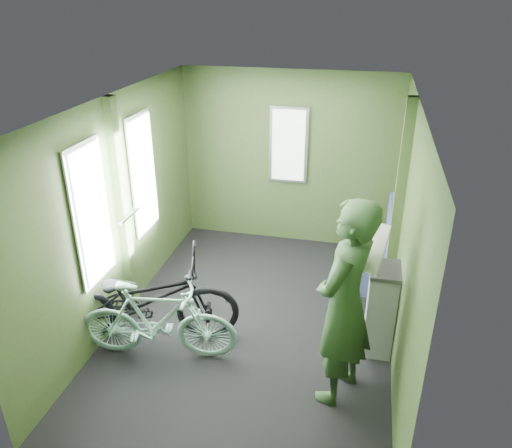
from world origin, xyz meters
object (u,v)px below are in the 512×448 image
at_px(passenger, 344,304).
at_px(waste_box, 381,309).
at_px(bench_seat, 370,257).
at_px(bicycle_mint, 161,359).
at_px(bicycle_black, 150,339).

relative_size(passenger, waste_box, 2.03).
bearing_deg(bench_seat, bicycle_mint, -133.89).
xyz_separation_m(passenger, waste_box, (0.33, 0.68, -0.46)).
bearing_deg(passenger, bench_seat, -163.05).
bearing_deg(bicycle_mint, passenger, -99.58).
relative_size(passenger, bench_seat, 1.91).
distance_m(waste_box, bench_seat, 1.33).
xyz_separation_m(passenger, bench_seat, (0.21, 1.99, -0.63)).
distance_m(bicycle_mint, passenger, 1.90).
relative_size(bicycle_black, waste_box, 2.02).
bearing_deg(bicycle_black, passenger, -114.19).
distance_m(bicycle_mint, bench_seat, 2.72).
bearing_deg(passenger, bicycle_black, -75.91).
height_order(bicycle_black, bicycle_mint, bicycle_black).
xyz_separation_m(bicycle_mint, waste_box, (1.99, 0.63, 0.45)).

